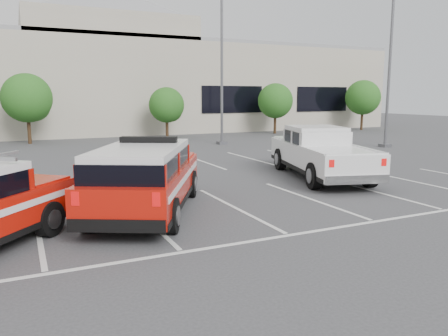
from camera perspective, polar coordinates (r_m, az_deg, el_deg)
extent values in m
plane|color=#38383B|center=(13.00, 1.50, -5.26)|extent=(120.00, 120.00, 0.00)
cube|color=silver|center=(17.04, -5.32, -1.76)|extent=(23.00, 15.00, 0.01)
cube|color=#B6AD9A|center=(43.61, -18.03, 9.85)|extent=(60.00, 15.00, 8.00)
cube|color=gray|center=(43.87, -18.32, 15.27)|extent=(60.00, 15.00, 0.30)
cube|color=#B6AD9A|center=(42.81, -15.35, 16.71)|extent=(14.00, 12.00, 2.00)
pyramid|color=gray|center=(43.24, -15.50, 20.13)|extent=(15.98, 15.98, 3.20)
cylinder|color=#3F2B19|center=(33.32, -24.09, 4.48)|extent=(0.24, 0.24, 1.84)
sphere|color=#194C14|center=(33.24, -24.35, 8.33)|extent=(3.37, 3.37, 3.37)
sphere|color=#194C14|center=(33.45, -23.61, 7.51)|extent=(2.24, 2.24, 2.24)
cylinder|color=#3F2B19|center=(34.99, -7.44, 5.14)|extent=(0.24, 0.24, 1.51)
sphere|color=#194C14|center=(34.91, -7.51, 8.17)|extent=(2.77, 2.77, 2.77)
sphere|color=#194C14|center=(35.23, -6.97, 7.51)|extent=(1.85, 1.85, 1.85)
cylinder|color=#3F2B19|center=(39.21, 6.67, 5.72)|extent=(0.24, 0.24, 1.67)
sphere|color=#194C14|center=(39.13, 6.73, 8.71)|extent=(3.07, 3.07, 3.07)
sphere|color=#194C14|center=(39.52, 7.06, 8.04)|extent=(2.05, 2.05, 2.05)
cylinder|color=#3F2B19|center=(45.28, 17.55, 5.93)|extent=(0.24, 0.24, 1.84)
sphere|color=#194C14|center=(45.22, 17.69, 8.77)|extent=(3.37, 3.37, 3.37)
sphere|color=#194C14|center=(45.64, 17.86, 8.12)|extent=(2.24, 2.24, 2.24)
cube|color=#59595E|center=(30.20, -0.28, 3.31)|extent=(0.60, 0.60, 0.20)
cylinder|color=#59595E|center=(30.08, -0.29, 12.63)|extent=(0.18, 0.18, 10.00)
cube|color=#59595E|center=(30.50, 20.26, 2.79)|extent=(0.60, 0.60, 0.20)
cylinder|color=#59595E|center=(30.38, 20.80, 12.01)|extent=(0.18, 0.18, 10.00)
cube|color=#B01208|center=(12.57, -10.04, -1.98)|extent=(4.78, 6.38, 0.92)
cube|color=black|center=(11.93, -10.71, 0.82)|extent=(3.80, 4.74, 0.48)
cube|color=silver|center=(11.88, -10.75, 2.39)|extent=(3.72, 4.65, 0.18)
cube|color=black|center=(12.78, -9.81, 3.69)|extent=(1.58, 1.03, 0.17)
cube|color=silver|center=(18.13, 12.49, 1.51)|extent=(4.07, 7.04, 0.96)
cube|color=black|center=(18.60, 11.89, 4.00)|extent=(2.69, 2.85, 0.51)
cube|color=silver|center=(18.57, 11.93, 5.06)|extent=(2.63, 2.80, 0.18)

